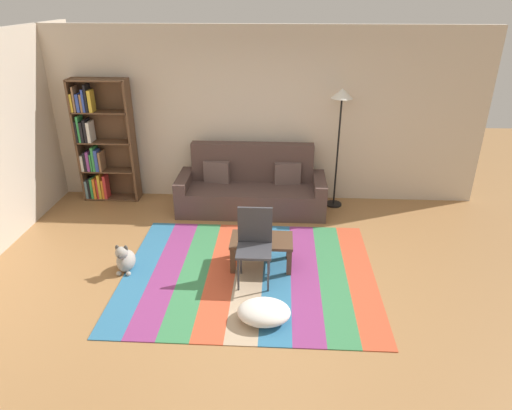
{
  "coord_description": "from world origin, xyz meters",
  "views": [
    {
      "loc": [
        0.27,
        -4.45,
        3.12
      ],
      "look_at": [
        -0.02,
        0.77,
        0.65
      ],
      "focal_mm": 31.83,
      "sensor_mm": 36.0,
      "label": 1
    }
  ],
  "objects_px": {
    "bookshelf": "(99,145)",
    "folding_chair": "(255,240)",
    "couch": "(252,189)",
    "coffee_table": "(262,244)",
    "pouf": "(264,312)",
    "dog": "(125,259)",
    "standing_lamp": "(341,109)",
    "tv_remote": "(262,239)"
  },
  "relations": [
    {
      "from": "dog",
      "to": "standing_lamp",
      "type": "height_order",
      "value": "standing_lamp"
    },
    {
      "from": "couch",
      "to": "tv_remote",
      "type": "distance_m",
      "value": 1.68
    },
    {
      "from": "bookshelf",
      "to": "tv_remote",
      "type": "height_order",
      "value": "bookshelf"
    },
    {
      "from": "couch",
      "to": "tv_remote",
      "type": "xyz_separation_m",
      "value": [
        0.24,
        -1.66,
        0.05
      ]
    },
    {
      "from": "dog",
      "to": "tv_remote",
      "type": "xyz_separation_m",
      "value": [
        1.67,
        0.2,
        0.23
      ]
    },
    {
      "from": "coffee_table",
      "to": "dog",
      "type": "relative_size",
      "value": 1.91
    },
    {
      "from": "tv_remote",
      "to": "folding_chair",
      "type": "height_order",
      "value": "folding_chair"
    },
    {
      "from": "tv_remote",
      "to": "couch",
      "type": "bearing_deg",
      "value": 135.72
    },
    {
      "from": "coffee_table",
      "to": "folding_chair",
      "type": "height_order",
      "value": "folding_chair"
    },
    {
      "from": "couch",
      "to": "standing_lamp",
      "type": "height_order",
      "value": "standing_lamp"
    },
    {
      "from": "coffee_table",
      "to": "pouf",
      "type": "xyz_separation_m",
      "value": [
        0.07,
        -1.06,
        -0.2
      ]
    },
    {
      "from": "tv_remote",
      "to": "folding_chair",
      "type": "distance_m",
      "value": 0.32
    },
    {
      "from": "couch",
      "to": "pouf",
      "type": "distance_m",
      "value": 2.73
    },
    {
      "from": "bookshelf",
      "to": "coffee_table",
      "type": "height_order",
      "value": "bookshelf"
    },
    {
      "from": "couch",
      "to": "pouf",
      "type": "xyz_separation_m",
      "value": [
        0.3,
        -2.7,
        -0.22
      ]
    },
    {
      "from": "bookshelf",
      "to": "folding_chair",
      "type": "bearing_deg",
      "value": -40.51
    },
    {
      "from": "bookshelf",
      "to": "standing_lamp",
      "type": "bearing_deg",
      "value": -1.17
    },
    {
      "from": "coffee_table",
      "to": "couch",
      "type": "bearing_deg",
      "value": 97.93
    },
    {
      "from": "couch",
      "to": "pouf",
      "type": "bearing_deg",
      "value": -83.63
    },
    {
      "from": "pouf",
      "to": "dog",
      "type": "xyz_separation_m",
      "value": [
        -1.73,
        0.85,
        0.05
      ]
    },
    {
      "from": "folding_chair",
      "to": "coffee_table",
      "type": "bearing_deg",
      "value": 113.39
    },
    {
      "from": "pouf",
      "to": "standing_lamp",
      "type": "bearing_deg",
      "value": 70.9
    },
    {
      "from": "bookshelf",
      "to": "dog",
      "type": "bearing_deg",
      "value": -64.7
    },
    {
      "from": "bookshelf",
      "to": "folding_chair",
      "type": "distance_m",
      "value": 3.44
    },
    {
      "from": "bookshelf",
      "to": "standing_lamp",
      "type": "height_order",
      "value": "bookshelf"
    },
    {
      "from": "coffee_table",
      "to": "standing_lamp",
      "type": "bearing_deg",
      "value": 59.77
    },
    {
      "from": "coffee_table",
      "to": "standing_lamp",
      "type": "relative_size",
      "value": 0.41
    },
    {
      "from": "bookshelf",
      "to": "pouf",
      "type": "xyz_separation_m",
      "value": [
        2.74,
        -2.98,
        -0.8
      ]
    },
    {
      "from": "pouf",
      "to": "folding_chair",
      "type": "xyz_separation_m",
      "value": [
        -0.14,
        0.76,
        0.42
      ]
    },
    {
      "from": "couch",
      "to": "standing_lamp",
      "type": "bearing_deg",
      "value": 8.96
    },
    {
      "from": "couch",
      "to": "coffee_table",
      "type": "bearing_deg",
      "value": -82.07
    },
    {
      "from": "tv_remote",
      "to": "folding_chair",
      "type": "xyz_separation_m",
      "value": [
        -0.08,
        -0.28,
        0.14
      ]
    },
    {
      "from": "pouf",
      "to": "folding_chair",
      "type": "relative_size",
      "value": 0.62
    },
    {
      "from": "pouf",
      "to": "dog",
      "type": "distance_m",
      "value": 1.93
    },
    {
      "from": "pouf",
      "to": "standing_lamp",
      "type": "distance_m",
      "value": 3.4
    },
    {
      "from": "couch",
      "to": "coffee_table",
      "type": "relative_size",
      "value": 2.98
    },
    {
      "from": "pouf",
      "to": "tv_remote",
      "type": "relative_size",
      "value": 3.71
    },
    {
      "from": "couch",
      "to": "bookshelf",
      "type": "height_order",
      "value": "bookshelf"
    },
    {
      "from": "couch",
      "to": "standing_lamp",
      "type": "relative_size",
      "value": 1.22
    },
    {
      "from": "coffee_table",
      "to": "standing_lamp",
      "type": "xyz_separation_m",
      "value": [
        1.08,
        1.85,
        1.24
      ]
    },
    {
      "from": "dog",
      "to": "folding_chair",
      "type": "relative_size",
      "value": 0.44
    },
    {
      "from": "couch",
      "to": "bookshelf",
      "type": "bearing_deg",
      "value": 173.39
    }
  ]
}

